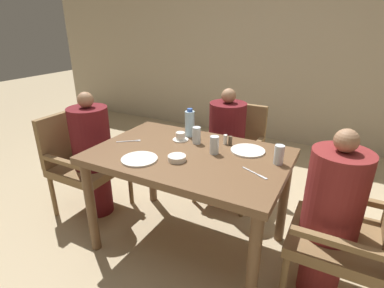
# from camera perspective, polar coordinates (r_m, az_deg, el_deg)

# --- Properties ---
(ground_plane) EXTENTS (16.00, 16.00, 0.00)m
(ground_plane) POSITION_cam_1_polar(r_m,az_deg,el_deg) (2.46, -0.50, -18.32)
(ground_plane) COLOR tan
(wall_back) EXTENTS (8.00, 0.06, 2.80)m
(wall_back) POSITION_cam_1_polar(r_m,az_deg,el_deg) (4.31, 16.93, 18.72)
(wall_back) COLOR tan
(wall_back) RESTS_ON ground_plane
(dining_table) EXTENTS (1.32, 0.87, 0.77)m
(dining_table) POSITION_cam_1_polar(r_m,az_deg,el_deg) (2.09, -0.57, -4.23)
(dining_table) COLOR brown
(dining_table) RESTS_ON ground_plane
(chair_left_side) EXTENTS (0.54, 0.53, 0.89)m
(chair_left_side) POSITION_cam_1_polar(r_m,az_deg,el_deg) (2.79, -20.20, -2.57)
(chair_left_side) COLOR brown
(chair_left_side) RESTS_ON ground_plane
(diner_in_left_chair) EXTENTS (0.32, 0.32, 1.10)m
(diner_in_left_chair) POSITION_cam_1_polar(r_m,az_deg,el_deg) (2.66, -18.36, -1.87)
(diner_in_left_chair) COLOR #5B1419
(diner_in_left_chair) RESTS_ON ground_plane
(chair_far_side) EXTENTS (0.53, 0.54, 0.89)m
(chair_far_side) POSITION_cam_1_polar(r_m,az_deg,el_deg) (2.86, 7.54, -0.67)
(chair_far_side) COLOR brown
(chair_far_side) RESTS_ON ground_plane
(diner_in_far_chair) EXTENTS (0.32, 0.32, 1.09)m
(diner_in_far_chair) POSITION_cam_1_polar(r_m,az_deg,el_deg) (2.72, 6.55, -0.47)
(diner_in_far_chair) COLOR #5B1419
(diner_in_far_chair) RESTS_ON ground_plane
(chair_right_side) EXTENTS (0.54, 0.53, 0.89)m
(chair_right_side) POSITION_cam_1_polar(r_m,az_deg,el_deg) (1.99, 28.63, -14.76)
(chair_right_side) COLOR brown
(chair_right_side) RESTS_ON ground_plane
(diner_in_right_chair) EXTENTS (0.32, 0.32, 1.10)m
(diner_in_right_chair) POSITION_cam_1_polar(r_m,az_deg,el_deg) (1.94, 24.87, -12.42)
(diner_in_right_chair) COLOR maroon
(diner_in_right_chair) RESTS_ON ground_plane
(plate_main_left) EXTENTS (0.24, 0.24, 0.01)m
(plate_main_left) POSITION_cam_1_polar(r_m,az_deg,el_deg) (2.10, 10.58, -1.24)
(plate_main_left) COLOR white
(plate_main_left) RESTS_ON dining_table
(plate_main_right) EXTENTS (0.24, 0.24, 0.01)m
(plate_main_right) POSITION_cam_1_polar(r_m,az_deg,el_deg) (1.97, -9.98, -2.84)
(plate_main_right) COLOR white
(plate_main_right) RESTS_ON dining_table
(teacup_with_saucer) EXTENTS (0.12, 0.12, 0.06)m
(teacup_with_saucer) POSITION_cam_1_polar(r_m,az_deg,el_deg) (2.26, -2.21, 1.35)
(teacup_with_saucer) COLOR white
(teacup_with_saucer) RESTS_ON dining_table
(bowl_small) EXTENTS (0.12, 0.12, 0.04)m
(bowl_small) POSITION_cam_1_polar(r_m,az_deg,el_deg) (1.93, -2.89, -2.71)
(bowl_small) COLOR white
(bowl_small) RESTS_ON dining_table
(water_bottle) EXTENTS (0.08, 0.08, 0.22)m
(water_bottle) POSITION_cam_1_polar(r_m,az_deg,el_deg) (2.32, -0.43, 3.94)
(water_bottle) COLOR #A3C6DB
(water_bottle) RESTS_ON dining_table
(glass_tall_near) EXTENTS (0.06, 0.06, 0.12)m
(glass_tall_near) POSITION_cam_1_polar(r_m,az_deg,el_deg) (1.95, 16.24, -1.97)
(glass_tall_near) COLOR silver
(glass_tall_near) RESTS_ON dining_table
(glass_tall_mid) EXTENTS (0.06, 0.06, 0.12)m
(glass_tall_mid) POSITION_cam_1_polar(r_m,az_deg,el_deg) (2.02, 4.28, -0.20)
(glass_tall_mid) COLOR silver
(glass_tall_mid) RESTS_ON dining_table
(glass_tall_far) EXTENTS (0.06, 0.06, 0.12)m
(glass_tall_far) POSITION_cam_1_polar(r_m,az_deg,el_deg) (2.18, 0.89, 1.66)
(glass_tall_far) COLOR silver
(glass_tall_far) RESTS_ON dining_table
(salt_shaker) EXTENTS (0.03, 0.03, 0.07)m
(salt_shaker) POSITION_cam_1_polar(r_m,az_deg,el_deg) (2.19, 6.35, 0.86)
(salt_shaker) COLOR white
(salt_shaker) RESTS_ON dining_table
(pepper_shaker) EXTENTS (0.03, 0.03, 0.07)m
(pepper_shaker) POSITION_cam_1_polar(r_m,az_deg,el_deg) (2.18, 7.30, 0.63)
(pepper_shaker) COLOR #4C3D2D
(pepper_shaker) RESTS_ON dining_table
(fork_beside_plate) EXTENTS (0.15, 0.12, 0.00)m
(fork_beside_plate) POSITION_cam_1_polar(r_m,az_deg,el_deg) (2.29, -11.50, 0.56)
(fork_beside_plate) COLOR silver
(fork_beside_plate) RESTS_ON dining_table
(knife_beside_plate) EXTENTS (0.18, 0.09, 0.00)m
(knife_beside_plate) POSITION_cam_1_polar(r_m,az_deg,el_deg) (1.81, 12.04, -5.54)
(knife_beside_plate) COLOR silver
(knife_beside_plate) RESTS_ON dining_table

